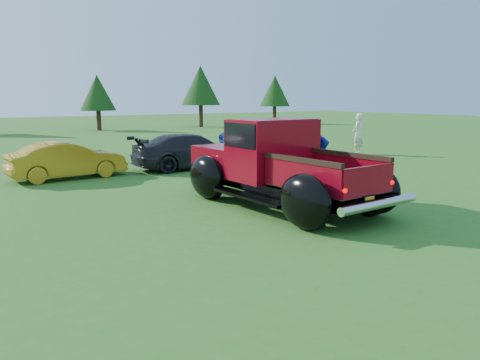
# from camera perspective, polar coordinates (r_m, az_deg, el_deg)

# --- Properties ---
(ground) EXTENTS (120.00, 120.00, 0.00)m
(ground) POSITION_cam_1_polar(r_m,az_deg,el_deg) (9.64, -0.19, -5.88)
(ground) COLOR #27641C
(ground) RESTS_ON ground
(tree_mid_right) EXTENTS (2.82, 2.82, 4.40)m
(tree_mid_right) POSITION_cam_1_polar(r_m,az_deg,el_deg) (39.37, -16.99, 10.13)
(tree_mid_right) COLOR #332114
(tree_mid_right) RESTS_ON ground
(tree_east) EXTENTS (3.46, 3.46, 5.40)m
(tree_east) POSITION_cam_1_polar(r_m,az_deg,el_deg) (42.33, -4.84, 11.41)
(tree_east) COLOR #332114
(tree_east) RESTS_ON ground
(tree_far_east) EXTENTS (3.07, 3.07, 4.80)m
(tree_far_east) POSITION_cam_1_polar(r_m,az_deg,el_deg) (48.05, 4.26, 10.77)
(tree_far_east) COLOR #332114
(tree_far_east) RESTS_ON ground
(pickup_truck) EXTENTS (2.98, 5.85, 2.12)m
(pickup_truck) POSITION_cam_1_polar(r_m,az_deg,el_deg) (11.73, 3.94, 2.00)
(pickup_truck) COLOR black
(pickup_truck) RESTS_ON ground
(show_car_yellow) EXTENTS (3.78, 1.60, 1.21)m
(show_car_yellow) POSITION_cam_1_polar(r_m,az_deg,el_deg) (16.37, -20.31, 2.28)
(show_car_yellow) COLOR #B07A17
(show_car_yellow) RESTS_ON ground
(show_car_grey) EXTENTS (4.55, 1.99, 1.30)m
(show_car_grey) POSITION_cam_1_polar(r_m,az_deg,el_deg) (17.68, -5.93, 3.54)
(show_car_grey) COLOR black
(show_car_grey) RESTS_ON ground
(show_car_blue) EXTENTS (5.50, 3.26, 1.44)m
(show_car_blue) POSITION_cam_1_polar(r_m,az_deg,el_deg) (22.01, 4.41, 5.02)
(show_car_blue) COLOR #0D2597
(show_car_blue) RESTS_ON ground
(spectator) EXTENTS (0.83, 0.72, 1.91)m
(spectator) POSITION_cam_1_polar(r_m,az_deg,el_deg) (22.59, 14.15, 5.48)
(spectator) COLOR beige
(spectator) RESTS_ON ground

